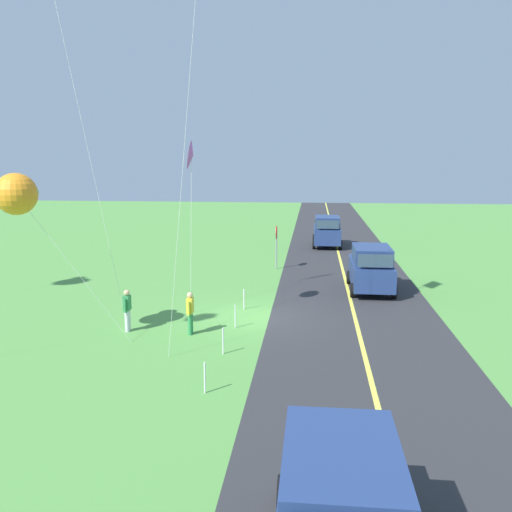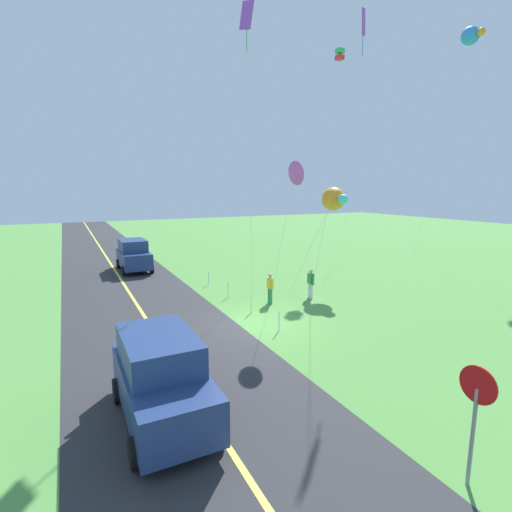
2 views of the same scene
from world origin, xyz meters
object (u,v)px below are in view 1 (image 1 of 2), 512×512
at_px(car_parked_east_far, 327,231).
at_px(stop_sign, 276,239).
at_px(car_suv_foreground, 371,268).
at_px(car_parked_west_far, 340,508).
at_px(kite_green_far, 17,194).
at_px(kite_blue_mid, 191,155).
at_px(person_adult_near, 127,309).
at_px(person_adult_companion, 190,312).

height_order(car_parked_east_far, stop_sign, stop_sign).
distance_m(car_suv_foreground, car_parked_west_far, 19.37).
height_order(stop_sign, kite_green_far, kite_green_far).
xyz_separation_m(car_parked_west_far, kite_blue_mid, (13.43, 5.20, 5.41)).
bearing_deg(person_adult_near, kite_green_far, 65.45).
bearing_deg(person_adult_companion, kite_blue_mid, 100.20).
xyz_separation_m(car_suv_foreground, car_parked_west_far, (-19.23, 2.38, 0.00)).
bearing_deg(car_parked_east_far, kite_green_far, 155.02).
xyz_separation_m(car_suv_foreground, car_parked_east_far, (13.90, 1.82, 0.00)).
bearing_deg(kite_green_far, car_parked_east_far, -24.98).
relative_size(kite_blue_mid, kite_green_far, 1.19).
distance_m(car_parked_west_far, car_parked_east_far, 33.13).
bearing_deg(car_suv_foreground, car_parked_east_far, 7.46).
height_order(car_suv_foreground, person_adult_near, car_suv_foreground).
relative_size(car_parked_west_far, kite_blue_mid, 0.62).
distance_m(car_parked_east_far, kite_green_far, 26.09).
height_order(car_parked_east_far, kite_green_far, kite_green_far).
relative_size(car_suv_foreground, person_adult_companion, 2.75).
bearing_deg(kite_green_far, car_parked_west_far, -133.43).
bearing_deg(person_adult_companion, car_parked_east_far, 78.36).
xyz_separation_m(car_parked_west_far, person_adult_companion, (11.63, 4.96, -0.29)).
distance_m(car_suv_foreground, car_parked_east_far, 14.02).
bearing_deg(car_parked_west_far, stop_sign, 6.15).
xyz_separation_m(car_parked_east_far, kite_green_far, (-23.35, 10.88, 4.13)).
xyz_separation_m(car_parked_east_far, kite_blue_mid, (-19.70, 5.75, 5.41)).
relative_size(car_suv_foreground, kite_blue_mid, 0.62).
bearing_deg(stop_sign, kite_blue_mid, 166.58).
relative_size(stop_sign, kite_green_far, 0.43).
bearing_deg(car_parked_east_far, kite_blue_mid, 163.72).
bearing_deg(kite_blue_mid, person_adult_near, 127.40).
relative_size(car_parked_east_far, person_adult_companion, 2.75).
relative_size(car_parked_east_far, person_adult_near, 2.75).
height_order(car_parked_west_far, kite_blue_mid, kite_blue_mid).
bearing_deg(person_adult_near, car_parked_west_far, 153.65).
distance_m(car_suv_foreground, person_adult_near, 12.31).
height_order(person_adult_near, kite_green_far, kite_green_far).
relative_size(car_suv_foreground, kite_green_far, 0.73).
xyz_separation_m(person_adult_near, kite_blue_mid, (1.68, -2.20, 5.70)).
xyz_separation_m(car_suv_foreground, person_adult_companion, (-7.60, 7.34, -0.29)).
xyz_separation_m(stop_sign, kite_blue_mid, (-10.83, 2.58, 4.76)).
bearing_deg(car_suv_foreground, kite_green_far, 126.66).
bearing_deg(car_parked_west_far, person_adult_companion, 23.10).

